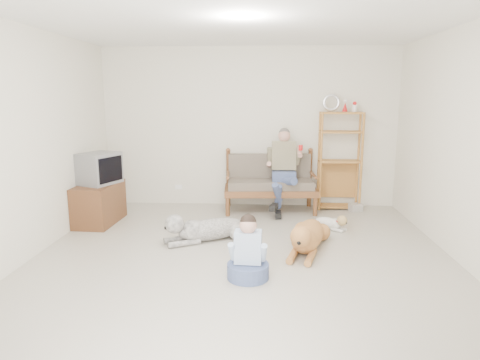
# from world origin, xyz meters

# --- Properties ---
(floor) EXTENTS (5.50, 5.50, 0.00)m
(floor) POSITION_xyz_m (0.00, 0.00, 0.00)
(floor) COLOR beige
(floor) RESTS_ON ground
(ceiling) EXTENTS (5.50, 5.50, 0.00)m
(ceiling) POSITION_xyz_m (0.00, 0.00, 2.70)
(ceiling) COLOR white
(ceiling) RESTS_ON ground
(wall_back) EXTENTS (5.00, 0.00, 5.00)m
(wall_back) POSITION_xyz_m (0.00, 2.75, 1.35)
(wall_back) COLOR silver
(wall_back) RESTS_ON ground
(wall_front) EXTENTS (5.00, 0.00, 5.00)m
(wall_front) POSITION_xyz_m (0.00, -2.75, 1.35)
(wall_front) COLOR silver
(wall_front) RESTS_ON ground
(wall_left) EXTENTS (0.00, 5.50, 5.50)m
(wall_left) POSITION_xyz_m (-2.50, 0.00, 1.35)
(wall_left) COLOR silver
(wall_left) RESTS_ON ground
(wall_right) EXTENTS (0.00, 5.50, 5.50)m
(wall_right) POSITION_xyz_m (2.50, 0.00, 1.35)
(wall_right) COLOR silver
(wall_right) RESTS_ON ground
(loveseat) EXTENTS (1.54, 0.79, 0.95)m
(loveseat) POSITION_xyz_m (0.36, 2.39, 0.49)
(loveseat) COLOR brown
(loveseat) RESTS_ON ground
(man) EXTENTS (0.52, 0.75, 1.21)m
(man) POSITION_xyz_m (0.56, 2.19, 0.63)
(man) COLOR #4B5B8B
(man) RESTS_ON loveseat
(etagere) EXTENTS (0.72, 0.32, 1.92)m
(etagere) POSITION_xyz_m (1.52, 2.55, 0.84)
(etagere) COLOR #C1763C
(etagere) RESTS_ON ground
(book_stack) EXTENTS (0.24, 0.20, 0.13)m
(book_stack) POSITION_xyz_m (1.79, 2.38, 0.06)
(book_stack) COLOR beige
(book_stack) RESTS_ON ground
(tv_stand) EXTENTS (0.55, 0.93, 0.60)m
(tv_stand) POSITION_xyz_m (-2.23, 1.52, 0.30)
(tv_stand) COLOR #5A2F1D
(tv_stand) RESTS_ON ground
(crt_tv) EXTENTS (0.62, 0.68, 0.46)m
(crt_tv) POSITION_xyz_m (-2.19, 1.55, 0.83)
(crt_tv) COLOR slate
(crt_tv) RESTS_ON tv_stand
(wall_outlet) EXTENTS (0.12, 0.02, 0.08)m
(wall_outlet) POSITION_xyz_m (-1.25, 2.73, 0.30)
(wall_outlet) COLOR white
(wall_outlet) RESTS_ON ground
(golden_retriever) EXTENTS (0.61, 1.42, 0.44)m
(golden_retriever) POSITION_xyz_m (0.79, 0.52, 0.18)
(golden_retriever) COLOR #B26E3E
(golden_retriever) RESTS_ON ground
(shaggy_dog) EXTENTS (1.22, 0.78, 0.41)m
(shaggy_dog) POSITION_xyz_m (-0.54, 0.80, 0.16)
(shaggy_dog) COLOR white
(shaggy_dog) RESTS_ON ground
(terrier) EXTENTS (0.53, 0.44, 0.23)m
(terrier) POSITION_xyz_m (1.24, 1.37, 0.10)
(terrier) COLOR white
(terrier) RESTS_ON ground
(child) EXTENTS (0.44, 0.44, 0.70)m
(child) POSITION_xyz_m (0.08, -0.35, 0.25)
(child) COLOR #4B5B8B
(child) RESTS_ON ground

